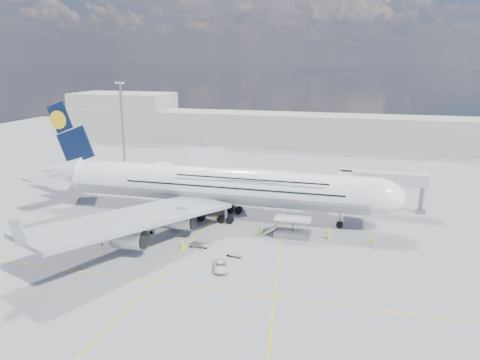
% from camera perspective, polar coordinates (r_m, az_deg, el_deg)
% --- Properties ---
extents(ground, '(300.00, 300.00, 0.00)m').
position_cam_1_polar(ground, '(88.26, -4.92, -6.52)').
color(ground, gray).
rests_on(ground, ground).
extents(taxi_line_main, '(0.25, 220.00, 0.01)m').
position_cam_1_polar(taxi_line_main, '(88.26, -4.92, -6.51)').
color(taxi_line_main, '#E5BA0C').
rests_on(taxi_line_main, ground).
extents(taxi_line_cross, '(120.00, 0.25, 0.01)m').
position_cam_1_polar(taxi_line_cross, '(71.43, -10.54, -12.00)').
color(taxi_line_cross, '#E5BA0C').
rests_on(taxi_line_cross, ground).
extents(taxi_line_diag, '(14.16, 99.06, 0.01)m').
position_cam_1_polar(taxi_line_diag, '(93.94, 5.28, -5.20)').
color(taxi_line_diag, '#E5BA0C').
rests_on(taxi_line_diag, ground).
extents(airliner, '(77.26, 79.15, 23.71)m').
position_cam_1_polar(airliner, '(95.04, -2.80, -0.58)').
color(airliner, white).
rests_on(airliner, ground).
extents(jet_bridge, '(18.80, 12.10, 8.50)m').
position_cam_1_polar(jet_bridge, '(101.23, 15.31, -0.16)').
color(jet_bridge, '#B7B7BC').
rests_on(jet_bridge, ground).
extents(cargo_loader, '(8.53, 3.20, 3.67)m').
position_cam_1_polar(cargo_loader, '(86.50, 6.31, -6.11)').
color(cargo_loader, silver).
rests_on(cargo_loader, ground).
extents(light_mast, '(3.00, 0.70, 25.50)m').
position_cam_1_polar(light_mast, '(141.46, -14.13, 6.61)').
color(light_mast, gray).
rests_on(light_mast, ground).
extents(terminal, '(180.00, 16.00, 12.00)m').
position_cam_1_polar(terminal, '(176.48, 5.69, 6.10)').
color(terminal, '#B2AD9E').
rests_on(terminal, ground).
extents(hangar, '(40.00, 22.00, 18.00)m').
position_cam_1_polar(hangar, '(204.16, -13.96, 7.74)').
color(hangar, '#B2AD9E').
rests_on(hangar, ground).
extents(tree_line, '(160.00, 6.00, 8.00)m').
position_cam_1_polar(tree_line, '(219.25, 18.14, 6.57)').
color(tree_line, '#193814').
rests_on(tree_line, ground).
extents(dolly_row_a, '(3.06, 1.87, 0.43)m').
position_cam_1_polar(dolly_row_a, '(93.45, -13.85, -5.47)').
color(dolly_row_a, gray).
rests_on(dolly_row_a, ground).
extents(dolly_row_b, '(3.33, 2.33, 0.44)m').
position_cam_1_polar(dolly_row_b, '(88.47, -18.76, -6.98)').
color(dolly_row_b, gray).
rests_on(dolly_row_b, ground).
extents(dolly_row_c, '(3.33, 2.52, 0.43)m').
position_cam_1_polar(dolly_row_c, '(91.22, -15.40, -6.07)').
color(dolly_row_c, gray).
rests_on(dolly_row_c, ground).
extents(dolly_back, '(3.29, 2.46, 0.43)m').
position_cam_1_polar(dolly_back, '(94.02, -16.86, -5.56)').
color(dolly_back, gray).
rests_on(dolly_back, ground).
extents(dolly_nose_far, '(2.85, 1.87, 0.39)m').
position_cam_1_polar(dolly_nose_far, '(78.27, -0.63, -9.06)').
color(dolly_nose_far, gray).
rests_on(dolly_nose_far, ground).
extents(dolly_nose_near, '(3.37, 1.86, 0.49)m').
position_cam_1_polar(dolly_nose_near, '(82.19, -4.92, -7.86)').
color(dolly_nose_near, gray).
rests_on(dolly_nose_near, ground).
extents(baggage_tug, '(2.80, 1.83, 1.61)m').
position_cam_1_polar(baggage_tug, '(89.91, -11.18, -5.86)').
color(baggage_tug, white).
rests_on(baggage_tug, ground).
extents(catering_truck_inner, '(7.08, 4.32, 3.94)m').
position_cam_1_polar(catering_truck_inner, '(119.78, -1.47, 0.14)').
color(catering_truck_inner, gray).
rests_on(catering_truck_inner, ground).
extents(catering_truck_outer, '(7.73, 4.87, 4.29)m').
position_cam_1_polar(catering_truck_outer, '(128.43, -9.00, 1.01)').
color(catering_truck_outer, gray).
rests_on(catering_truck_outer, ground).
extents(service_van, '(3.39, 5.00, 1.27)m').
position_cam_1_polar(service_van, '(73.39, -2.36, -10.45)').
color(service_van, white).
rests_on(service_van, ground).
extents(crew_nose, '(0.79, 0.71, 1.82)m').
position_cam_1_polar(crew_nose, '(85.69, 15.81, -7.05)').
color(crew_nose, '#A9FE1A').
rests_on(crew_nose, ground).
extents(crew_loader, '(1.00, 0.89, 1.71)m').
position_cam_1_polar(crew_loader, '(86.56, 2.49, -6.30)').
color(crew_loader, '#A8EF19').
rests_on(crew_loader, ground).
extents(crew_wing, '(0.94, 1.20, 1.90)m').
position_cam_1_polar(crew_wing, '(96.45, -15.21, -4.54)').
color(crew_wing, '#C5E718').
rests_on(crew_wing, ground).
extents(crew_van, '(1.09, 1.11, 1.92)m').
position_cam_1_polar(crew_van, '(86.67, 10.62, -6.44)').
color(crew_van, '#C6FF1A').
rests_on(crew_van, ground).
extents(crew_tug, '(1.23, 0.81, 1.79)m').
position_cam_1_polar(crew_tug, '(80.82, -7.12, -7.93)').
color(crew_tug, '#BAF71A').
rests_on(crew_tug, ground).
extents(cone_nose, '(0.43, 0.43, 0.55)m').
position_cam_1_polar(cone_nose, '(89.39, 17.73, -6.73)').
color(cone_nose, orange).
rests_on(cone_nose, ground).
extents(cone_wing_left_inner, '(0.38, 0.38, 0.49)m').
position_cam_1_polar(cone_wing_left_inner, '(109.45, -7.74, -2.27)').
color(cone_wing_left_inner, orange).
rests_on(cone_wing_left_inner, ground).
extents(cone_wing_left_outer, '(0.50, 0.50, 0.64)m').
position_cam_1_polar(cone_wing_left_outer, '(122.88, -9.17, -0.43)').
color(cone_wing_left_outer, orange).
rests_on(cone_wing_left_outer, ground).
extents(cone_wing_right_inner, '(0.41, 0.41, 0.52)m').
position_cam_1_polar(cone_wing_right_inner, '(85.73, -7.67, -7.07)').
color(cone_wing_right_inner, orange).
rests_on(cone_wing_right_inner, ground).
extents(cone_wing_right_outer, '(0.45, 0.45, 0.58)m').
position_cam_1_polar(cone_wing_right_outer, '(85.97, -16.47, -7.48)').
color(cone_wing_right_outer, orange).
rests_on(cone_wing_right_outer, ground).
extents(cone_tail, '(0.40, 0.40, 0.51)m').
position_cam_1_polar(cone_tail, '(114.30, -19.04, -2.22)').
color(cone_tail, orange).
rests_on(cone_tail, ground).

